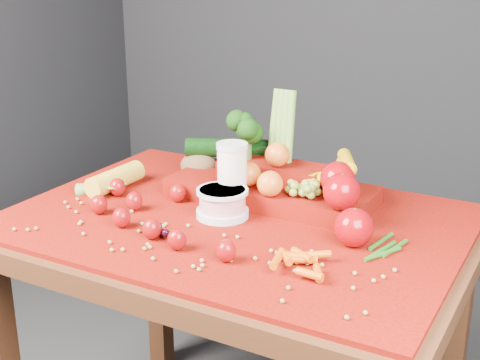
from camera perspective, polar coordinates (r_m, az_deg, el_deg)
The scene contains 12 objects.
table at distance 1.64m, azimuth -0.34°, elevation -6.66°, with size 1.10×0.80×0.75m.
red_cloth at distance 1.60m, azimuth -0.35°, elevation -3.39°, with size 1.05×0.75×0.01m, color maroon.
milk_glass at distance 1.63m, azimuth -0.68°, elevation 0.57°, with size 0.08×0.08×0.16m.
yogurt_bowl at distance 1.59m, azimuth -1.51°, elevation -1.89°, with size 0.13×0.13×0.07m.
strawberry_scatter at distance 1.57m, azimuth -7.81°, elevation -2.77°, with size 0.48×0.28×0.05m.
dark_grape_cluster at distance 1.49m, azimuth -6.83°, elevation -4.45°, with size 0.06×0.05×0.03m, color black, non-canonical shape.
soybean_scatter at distance 1.44m, azimuth -4.26°, elevation -5.65°, with size 0.84×0.24×0.01m, color #9E8244, non-canonical shape.
corn_ear at distance 1.78m, azimuth -11.31°, elevation -0.40°, with size 0.19×0.23×0.06m.
potato at distance 1.85m, azimuth -3.51°, elevation 1.16°, with size 0.11×0.08×0.08m, color brown.
baby_carrot_pile at distance 1.35m, azimuth 5.22°, elevation -6.90°, with size 0.17×0.17×0.03m, color #CB4C07, non-canonical shape.
green_bean_pile at distance 1.46m, azimuth 12.25°, elevation -5.71°, with size 0.14×0.12×0.01m, color #1F5814, non-canonical shape.
produce_mound at distance 1.68m, azimuth 3.64°, elevation 0.08°, with size 0.61×0.38×0.27m.
Camera 1 is at (0.72, -1.29, 1.36)m, focal length 50.00 mm.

